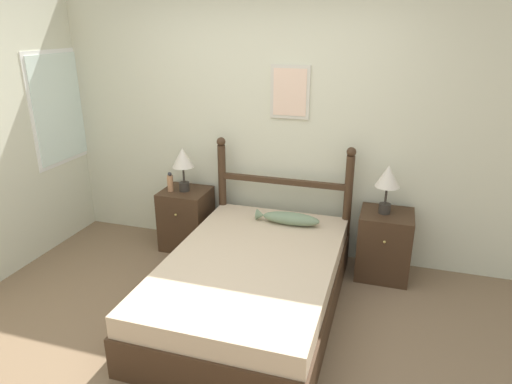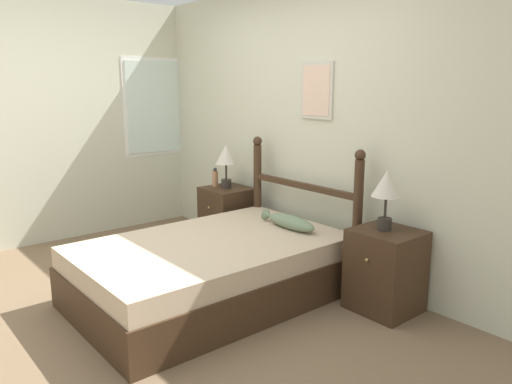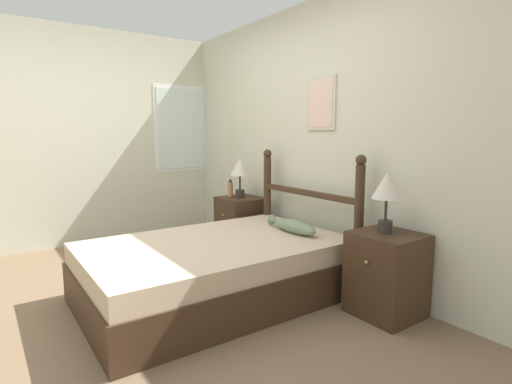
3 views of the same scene
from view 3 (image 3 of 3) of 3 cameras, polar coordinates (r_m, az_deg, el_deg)
name	(u,v)px [view 3 (image 3 of 3)]	position (r m, az deg, el deg)	size (l,w,h in m)	color
ground_plane	(139,306)	(3.35, -16.41, -15.35)	(16.00, 16.00, 0.00)	#7A6047
wall_back	(308,139)	(3.96, 7.37, 7.54)	(6.40, 0.08, 2.55)	beige
wall_left	(76,138)	(5.15, -24.35, 7.07)	(0.08, 6.40, 2.55)	beige
bed	(215,270)	(3.31, -5.83, -11.02)	(1.32, 2.05, 0.47)	#3D2819
headboard	(307,209)	(3.76, 7.28, -2.40)	(1.33, 0.09, 1.16)	#3D2819
nightstand_left	(241,224)	(4.53, -2.20, -4.64)	(0.46, 0.46, 0.62)	#3D2819
nightstand_right	(386,274)	(3.13, 18.12, -11.10)	(0.46, 0.46, 0.62)	#3D2819
table_lamp_left	(240,170)	(4.43, -2.33, 3.23)	(0.21, 0.21, 0.44)	#2D2823
table_lamp_right	(387,190)	(3.00, 18.18, 0.33)	(0.21, 0.21, 0.44)	#2D2823
bottle	(230,189)	(4.54, -3.69, 0.48)	(0.06, 0.06, 0.20)	tan
fish_pillow	(293,226)	(3.51, 5.29, -4.84)	(0.59, 0.15, 0.11)	gray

